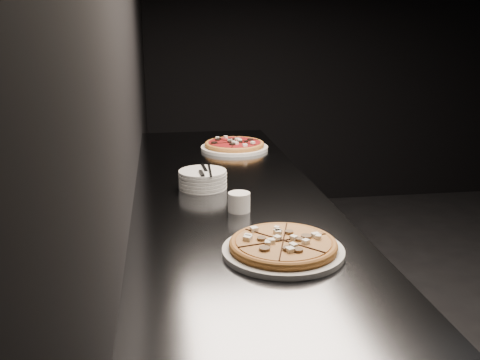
{
  "coord_description": "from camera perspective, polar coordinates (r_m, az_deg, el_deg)",
  "views": [
    {
      "loc": [
        -2.38,
        -2.06,
        1.56
      ],
      "look_at": [
        -2.08,
        -0.03,
        0.96
      ],
      "focal_mm": 40.0,
      "sensor_mm": 36.0,
      "label": 1
    }
  ],
  "objects": [
    {
      "name": "cutlery",
      "position": [
        2.16,
        -3.78,
        0.98
      ],
      "size": [
        0.08,
        0.21,
        0.01
      ],
      "rotation": [
        0.0,
        0.0,
        0.06
      ],
      "color": "silver",
      "rests_on": "plate_stack"
    },
    {
      "name": "pizza_mushroom",
      "position": [
        1.57,
        4.62,
        -7.09
      ],
      "size": [
        0.38,
        0.38,
        0.04
      ],
      "rotation": [
        0.0,
        0.0,
        0.22
      ],
      "color": "silver",
      "rests_on": "counter"
    },
    {
      "name": "counter",
      "position": [
        2.35,
        -1.35,
        -11.69
      ],
      "size": [
        0.74,
        2.44,
        0.92
      ],
      "color": "#55575C",
      "rests_on": "floor"
    },
    {
      "name": "ramekin",
      "position": [
        1.9,
        -0.09,
        -2.31
      ],
      "size": [
        0.08,
        0.08,
        0.07
      ],
      "color": "silver",
      "rests_on": "counter"
    },
    {
      "name": "plate_stack",
      "position": [
        2.18,
        -4.0,
        0.09
      ],
      "size": [
        0.19,
        0.19,
        0.07
      ],
      "color": "silver",
      "rests_on": "counter"
    },
    {
      "name": "wall_back",
      "position": [
        5.15,
        19.62,
        13.56
      ],
      "size": [
        5.0,
        0.02,
        2.8
      ],
      "primitive_type": "cube",
      "color": "black",
      "rests_on": "floor"
    },
    {
      "name": "wall_left",
      "position": [
        2.07,
        -11.95,
        11.42
      ],
      "size": [
        0.02,
        5.0,
        2.8
      ],
      "primitive_type": "cube",
      "color": "black",
      "rests_on": "floor"
    },
    {
      "name": "pizza_tomato",
      "position": [
        2.85,
        -0.59,
        3.72
      ],
      "size": [
        0.39,
        0.39,
        0.04
      ],
      "rotation": [
        0.0,
        0.0,
        0.29
      ],
      "color": "silver",
      "rests_on": "counter"
    }
  ]
}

